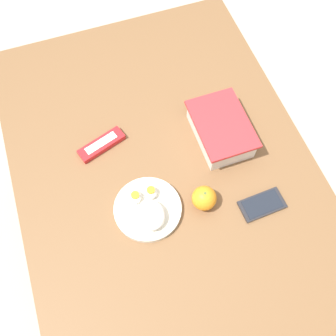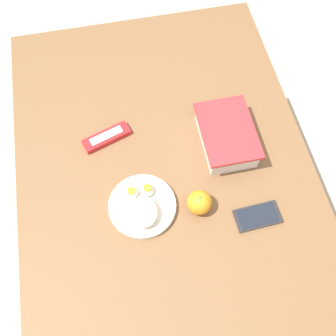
{
  "view_description": "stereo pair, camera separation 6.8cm",
  "coord_description": "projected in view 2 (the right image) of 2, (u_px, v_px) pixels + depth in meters",
  "views": [
    {
      "loc": [
        0.51,
        -0.16,
        1.79
      ],
      "look_at": [
        0.02,
        0.01,
        0.75
      ],
      "focal_mm": 42.0,
      "sensor_mm": 36.0,
      "label": 1
    },
    {
      "loc": [
        0.52,
        -0.1,
        1.79
      ],
      "look_at": [
        0.02,
        0.01,
        0.75
      ],
      "focal_mm": 42.0,
      "sensor_mm": 36.0,
      "label": 2
    }
  ],
  "objects": [
    {
      "name": "candy_bar",
      "position": [
        107.0,
        137.0,
        1.22
      ],
      "size": [
        0.09,
        0.16,
        0.02
      ],
      "color": "red",
      "rests_on": "table"
    },
    {
      "name": "ground_plane",
      "position": [
        166.0,
        235.0,
        1.84
      ],
      "size": [
        10.0,
        10.0,
        0.0
      ],
      "primitive_type": "plane",
      "color": "#B2A899"
    },
    {
      "name": "rice_plate",
      "position": [
        142.0,
        207.0,
        1.11
      ],
      "size": [
        0.19,
        0.19,
        0.06
      ],
      "color": "silver",
      "rests_on": "table"
    },
    {
      "name": "table",
      "position": [
        165.0,
        176.0,
        1.26
      ],
      "size": [
        1.24,
        0.89,
        0.72
      ],
      "color": "brown",
      "rests_on": "ground_plane"
    },
    {
      "name": "orange_fruit",
      "position": [
        199.0,
        202.0,
        1.1
      ],
      "size": [
        0.07,
        0.07,
        0.07
      ],
      "color": "orange",
      "rests_on": "table"
    },
    {
      "name": "cell_phone",
      "position": [
        258.0,
        216.0,
        1.11
      ],
      "size": [
        0.07,
        0.13,
        0.01
      ],
      "color": "#232328",
      "rests_on": "table"
    },
    {
      "name": "food_container",
      "position": [
        226.0,
        137.0,
        1.19
      ],
      "size": [
        0.22,
        0.16,
        0.08
      ],
      "color": "white",
      "rests_on": "table"
    }
  ]
}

